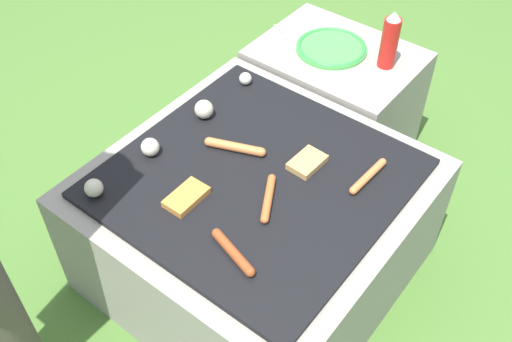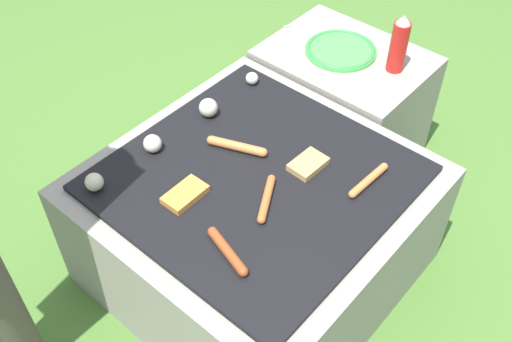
# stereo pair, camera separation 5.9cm
# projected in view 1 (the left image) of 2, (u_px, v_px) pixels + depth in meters

# --- Properties ---
(ground_plane) EXTENTS (14.00, 14.00, 0.00)m
(ground_plane) POSITION_uv_depth(u_px,v_px,m) (256.00, 267.00, 2.00)
(ground_plane) COLOR #47702D
(grill) EXTENTS (0.87, 0.87, 0.44)m
(grill) POSITION_uv_depth(u_px,v_px,m) (256.00, 226.00, 1.84)
(grill) COLOR gray
(grill) RESTS_ON ground_plane
(side_ledge) EXTENTS (0.43, 0.56, 0.44)m
(side_ledge) POSITION_uv_depth(u_px,v_px,m) (332.00, 101.00, 2.27)
(side_ledge) COLOR gray
(side_ledge) RESTS_ON ground_plane
(sausage_front_center) EXTENTS (0.15, 0.10, 0.02)m
(sausage_front_center) POSITION_uv_depth(u_px,v_px,m) (268.00, 198.00, 1.61)
(sausage_front_center) COLOR #B7602D
(sausage_front_center) RESTS_ON grill
(sausage_back_right) EXTENTS (0.09, 0.18, 0.03)m
(sausage_back_right) POSITION_uv_depth(u_px,v_px,m) (235.00, 147.00, 1.75)
(sausage_back_right) COLOR #C6753D
(sausage_back_right) RESTS_ON grill
(sausage_back_left) EXTENTS (0.17, 0.03, 0.02)m
(sausage_back_left) POSITION_uv_depth(u_px,v_px,m) (368.00, 176.00, 1.67)
(sausage_back_left) COLOR #C6753D
(sausage_back_left) RESTS_ON grill
(sausage_mid_left) EXTENTS (0.07, 0.17, 0.03)m
(sausage_mid_left) POSITION_uv_depth(u_px,v_px,m) (233.00, 252.00, 1.48)
(sausage_mid_left) COLOR #93421E
(sausage_mid_left) RESTS_ON grill
(bread_slice_center) EXTENTS (0.12, 0.07, 0.02)m
(bread_slice_center) POSITION_uv_depth(u_px,v_px,m) (186.00, 197.00, 1.62)
(bread_slice_center) COLOR #D18438
(bread_slice_center) RESTS_ON grill
(bread_slice_left) EXTENTS (0.11, 0.08, 0.02)m
(bread_slice_left) POSITION_uv_depth(u_px,v_px,m) (307.00, 162.00, 1.71)
(bread_slice_left) COLOR tan
(bread_slice_left) RESTS_ON grill
(mushroom_row) EXTENTS (0.69, 0.07, 0.06)m
(mushroom_row) POSITION_uv_depth(u_px,v_px,m) (171.00, 132.00, 1.78)
(mushroom_row) COLOR beige
(mushroom_row) RESTS_ON grill
(plate_colorful) EXTENTS (0.25, 0.25, 0.02)m
(plate_colorful) POSITION_uv_depth(u_px,v_px,m) (331.00, 48.00, 2.12)
(plate_colorful) COLOR #4CB24C
(plate_colorful) RESTS_ON side_ledge
(condiment_bottle) EXTENTS (0.06, 0.06, 0.21)m
(condiment_bottle) POSITION_uv_depth(u_px,v_px,m) (390.00, 41.00, 1.99)
(condiment_bottle) COLOR red
(condiment_bottle) RESTS_ON side_ledge
(fork_utensil) EXTENTS (0.09, 0.16, 0.01)m
(fork_utensil) POSITION_uv_depth(u_px,v_px,m) (285.00, 35.00, 2.18)
(fork_utensil) COLOR silver
(fork_utensil) RESTS_ON side_ledge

